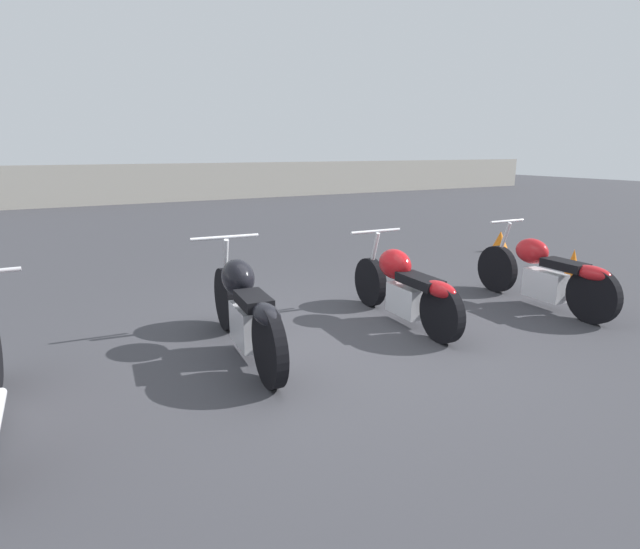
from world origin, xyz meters
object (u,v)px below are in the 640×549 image
(motorcycle_slot_3, at_px, (544,273))
(traffic_cone_far, at_px, (572,268))
(motorcycle_slot_2, at_px, (404,286))
(traffic_cone_near, at_px, (500,241))
(motorcycle_slot_1, at_px, (245,308))

(motorcycle_slot_3, height_order, traffic_cone_far, motorcycle_slot_3)
(motorcycle_slot_2, xyz_separation_m, motorcycle_slot_3, (1.87, -0.35, -0.00))
(motorcycle_slot_2, height_order, traffic_cone_near, motorcycle_slot_2)
(motorcycle_slot_1, relative_size, traffic_cone_near, 5.54)
(motorcycle_slot_3, bearing_deg, motorcycle_slot_2, 172.25)
(motorcycle_slot_1, height_order, motorcycle_slot_2, motorcycle_slot_1)
(motorcycle_slot_3, bearing_deg, motorcycle_slot_1, 177.56)
(motorcycle_slot_3, bearing_deg, traffic_cone_far, 22.74)
(traffic_cone_near, bearing_deg, motorcycle_slot_3, -130.02)
(motorcycle_slot_1, distance_m, traffic_cone_far, 4.91)
(traffic_cone_near, bearing_deg, traffic_cone_far, -115.88)
(motorcycle_slot_1, bearing_deg, motorcycle_slot_3, -0.57)
(motorcycle_slot_2, bearing_deg, traffic_cone_far, 4.15)
(motorcycle_slot_2, bearing_deg, motorcycle_slot_3, -7.79)
(motorcycle_slot_2, height_order, motorcycle_slot_3, motorcycle_slot_3)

